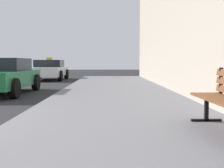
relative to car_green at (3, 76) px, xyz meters
The scene contains 3 objects.
sidewalk 7.05m from the car_green, 54.42° to the right, with size 4.00×32.00×0.15m, color slate.
car_green is the anchor object (origin of this frame).
car_white 8.28m from the car_green, 90.18° to the left, with size 2.07×4.01×1.43m.
Camera 1 is at (3.68, -4.77, 1.13)m, focal length 47.28 mm.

